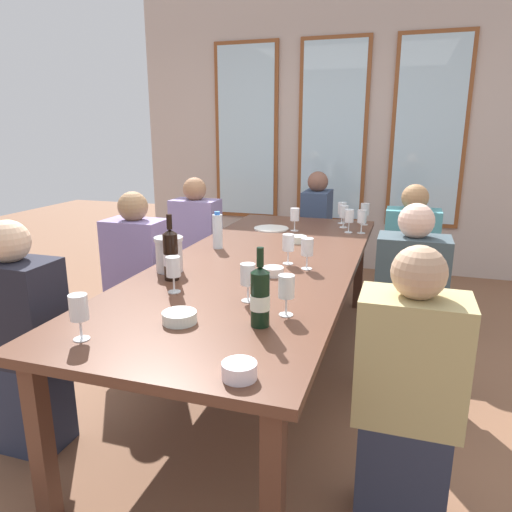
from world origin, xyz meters
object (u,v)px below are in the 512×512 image
Objects in this scene: dining_table at (261,269)px; wine_glass_0 at (248,276)px; wine_glass_1 at (288,244)px; seated_person_4 at (138,280)px; tasting_bowl_3 at (273,271)px; wine_glass_3 at (344,213)px; wine_bottle_0 at (171,255)px; seated_person_1 at (407,400)px; wine_glass_7 at (362,218)px; white_plate_0 at (271,228)px; wine_glass_6 at (79,309)px; tasting_bowl_0 at (298,239)px; wine_glass_5 at (349,217)px; tasting_bowl_1 at (239,370)px; wine_glass_4 at (286,288)px; seated_person_3 at (409,264)px; wine_bottle_1 at (260,296)px; metal_pitcher at (169,254)px; wine_glass_8 at (365,210)px; wine_glass_11 at (307,248)px; seated_person_5 at (409,307)px; seated_person_6 at (316,233)px; wine_glass_10 at (173,268)px; tasting_bowl_2 at (180,317)px; wine_glass_2 at (295,215)px; water_bottle at (218,231)px.

dining_table is 16.60× the size of wine_glass_0.
wine_glass_1 is 1.07m from seated_person_4.
wine_glass_3 is at bearing 82.25° from tasting_bowl_3.
seated_person_1 reaches higher than wine_bottle_0.
white_plate_0 is at bearing -174.85° from wine_glass_7.
tasting_bowl_0 is at bearing 76.47° from wine_glass_6.
wine_glass_5 is 0.09m from wine_glass_7.
tasting_bowl_1 is at bearing -73.71° from wine_glass_0.
wine_glass_3 is 0.16× the size of seated_person_1.
wine_glass_4 is at bearing 163.29° from seated_person_1.
dining_table is at bearing 75.94° from wine_glass_6.
wine_glass_6 is (-0.13, -2.12, 0.12)m from white_plate_0.
wine_glass_6 is (-0.48, -1.21, 0.00)m from wine_glass_1.
seated_person_3 is (1.18, 1.47, -0.35)m from wine_bottle_0.
wine_glass_4 is (0.24, -1.29, 0.09)m from tasting_bowl_0.
seated_person_4 is at bearing -127.57° from white_plate_0.
wine_bottle_1 is at bearing -93.72° from wine_glass_5.
metal_pitcher is 0.16m from wine_bottle_0.
wine_glass_8 and wine_glass_11 have the same top height.
seated_person_5 is (0.70, 0.31, -0.24)m from tasting_bowl_3.
white_plate_0 is 0.24× the size of seated_person_6.
metal_pitcher is at bearing 121.48° from wine_bottle_0.
wine_glass_1 is 0.76m from seated_person_5.
wine_glass_7 is 1.00× the size of wine_glass_10.
tasting_bowl_1 is 1.49m from seated_person_5.
dining_table is at bearing -102.23° from tasting_bowl_0.
dining_table is at bearing -106.91° from wine_glass_3.
seated_person_5 is (0.85, 0.05, -0.16)m from dining_table.
tasting_bowl_2 is 1.31m from seated_person_4.
tasting_bowl_1 is at bearing -51.52° from wine_bottle_0.
metal_pitcher is 1.09× the size of wine_glass_6.
wine_bottle_1 reaches higher than wine_glass_1.
tasting_bowl_0 is 1.80m from wine_glass_6.
seated_person_6 is (0.33, 2.29, -0.35)m from wine_bottle_0.
wine_bottle_0 reaches higher than wine_glass_6.
wine_bottle_0 is at bearing 144.84° from wine_bottle_1.
wine_glass_1 and wine_glass_6 have the same top height.
seated_person_4 is (-0.54, 1.25, -0.34)m from wine_glass_6.
tasting_bowl_2 is 1.86m from wine_glass_2.
wine_glass_6 is at bearing -128.83° from wine_glass_0.
wine_glass_11 is 1.20m from seated_person_4.
seated_person_3 reaches higher than wine_glass_10.
wine_glass_7 is at bearing 41.52° from water_bottle.
seated_person_1 and seated_person_5 have the same top height.
tasting_bowl_0 is 1.50m from tasting_bowl_2.
wine_glass_4 reaches higher than tasting_bowl_0.
tasting_bowl_0 is at bearing 34.02° from water_bottle.
wine_glass_7 is (0.90, 1.30, 0.02)m from metal_pitcher.
wine_glass_7 is 1.00× the size of wine_glass_8.
seated_person_4 is at bearing 145.35° from wine_glass_0.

